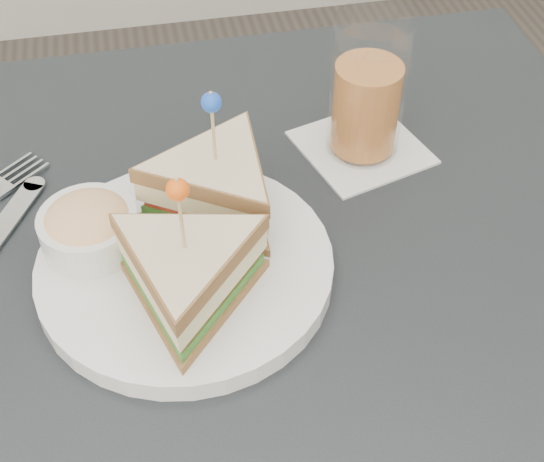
% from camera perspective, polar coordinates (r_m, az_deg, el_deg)
% --- Properties ---
extents(table, '(0.80, 0.80, 0.75)m').
position_cam_1_polar(table, '(0.73, -0.62, -7.65)').
color(table, black).
rests_on(table, ground).
extents(plate_meal, '(0.33, 0.33, 0.15)m').
position_cam_1_polar(plate_meal, '(0.65, -6.36, -0.41)').
color(plate_meal, silver).
rests_on(plate_meal, table).
extents(drink_set, '(0.15, 0.15, 0.15)m').
position_cam_1_polar(drink_set, '(0.76, 7.16, 10.08)').
color(drink_set, silver).
rests_on(drink_set, table).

